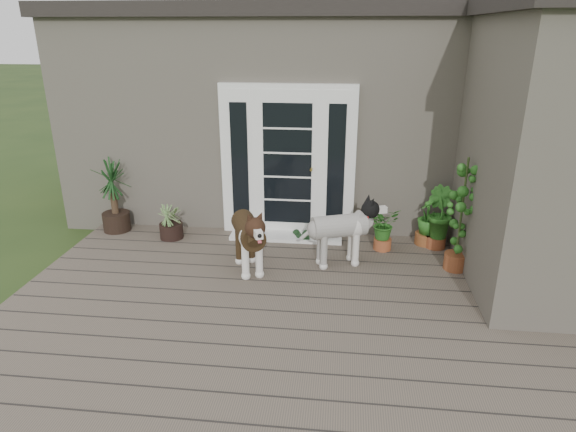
# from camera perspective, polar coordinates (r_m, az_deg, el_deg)

# --- Properties ---
(deck) EXTENTS (6.20, 4.60, 0.12)m
(deck) POSITION_cam_1_polar(r_m,az_deg,el_deg) (5.43, -0.57, -11.43)
(deck) COLOR #6B5B4C
(deck) RESTS_ON ground
(house_main) EXTENTS (7.40, 4.00, 3.10)m
(house_main) POSITION_cam_1_polar(r_m,az_deg,el_deg) (8.94, 2.79, 11.66)
(house_main) COLOR #665E54
(house_main) RESTS_ON ground
(roof_main) EXTENTS (7.60, 4.20, 0.20)m
(roof_main) POSITION_cam_1_polar(r_m,az_deg,el_deg) (8.84, 2.99, 22.28)
(roof_main) COLOR #2D2826
(roof_main) RESTS_ON house_main
(house_wing) EXTENTS (1.60, 2.40, 3.10)m
(house_wing) POSITION_cam_1_polar(r_m,az_deg,el_deg) (6.28, 28.18, 5.38)
(house_wing) COLOR #665E54
(house_wing) RESTS_ON ground
(door_unit) EXTENTS (1.90, 0.14, 2.15)m
(door_unit) POSITION_cam_1_polar(r_m,az_deg,el_deg) (7.03, -0.03, 6.25)
(door_unit) COLOR white
(door_unit) RESTS_ON deck
(door_step) EXTENTS (1.60, 0.40, 0.05)m
(door_step) POSITION_cam_1_polar(r_m,az_deg,el_deg) (7.18, -0.21, -2.30)
(door_step) COLOR white
(door_step) RESTS_ON deck
(brindle_dog) EXTENTS (0.74, 1.03, 0.79)m
(brindle_dog) POSITION_cam_1_polar(r_m,az_deg,el_deg) (6.10, -4.57, -2.88)
(brindle_dog) COLOR #3C2A16
(brindle_dog) RESTS_ON deck
(white_dog) EXTENTS (1.00, 0.69, 0.77)m
(white_dog) POSITION_cam_1_polar(r_m,az_deg,el_deg) (6.27, 5.85, -2.37)
(white_dog) COLOR silver
(white_dog) RESTS_ON deck
(spider_plant) EXTENTS (0.56, 0.56, 0.59)m
(spider_plant) POSITION_cam_1_polar(r_m,az_deg,el_deg) (7.26, -13.37, -0.31)
(spider_plant) COLOR #82945B
(spider_plant) RESTS_ON deck
(yucca) EXTENTS (0.96, 0.96, 1.09)m
(yucca) POSITION_cam_1_polar(r_m,az_deg,el_deg) (7.70, -19.43, 2.23)
(yucca) COLOR black
(yucca) RESTS_ON deck
(herb_a) EXTENTS (0.55, 0.55, 0.50)m
(herb_a) POSITION_cam_1_polar(r_m,az_deg,el_deg) (6.84, 10.89, -1.83)
(herb_a) COLOR #225618
(herb_a) RESTS_ON deck
(herb_b) EXTENTS (0.57, 0.57, 0.64)m
(herb_b) POSITION_cam_1_polar(r_m,az_deg,el_deg) (7.05, 16.78, -1.06)
(herb_b) COLOR #214C15
(herb_b) RESTS_ON deck
(herb_c) EXTENTS (0.43, 0.43, 0.53)m
(herb_c) POSITION_cam_1_polar(r_m,az_deg,el_deg) (7.15, 15.67, -1.15)
(herb_c) COLOR #1A5117
(herb_c) RESTS_ON deck
(sapling) EXTENTS (0.58, 0.58, 1.49)m
(sapling) POSITION_cam_1_polar(r_m,az_deg,el_deg) (6.33, 19.31, 0.28)
(sapling) COLOR #1D5117
(sapling) RESTS_ON deck
(clog_left) EXTENTS (0.22, 0.30, 0.08)m
(clog_left) POSITION_cam_1_polar(r_m,az_deg,el_deg) (7.15, 1.16, -2.24)
(clog_left) COLOR black
(clog_left) RESTS_ON deck
(clog_right) EXTENTS (0.16, 0.30, 0.09)m
(clog_right) POSITION_cam_1_polar(r_m,az_deg,el_deg) (7.11, 2.09, -2.39)
(clog_right) COLOR black
(clog_right) RESTS_ON deck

